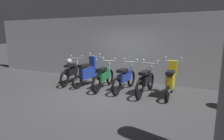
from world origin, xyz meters
name	(u,v)px	position (x,y,z in m)	size (l,w,h in m)	color
ground_plane	(104,96)	(0.00, 0.00, 0.00)	(80.00, 80.00, 0.00)	#424244
back_wall	(130,49)	(0.00, 2.47, 1.44)	(16.00, 0.30, 2.87)	#ADADB2
motorbike_slot_0	(72,71)	(-2.04, 0.92, 0.53)	(0.63, 1.93, 1.15)	black
motorbike_slot_1	(88,73)	(-1.22, 0.90, 0.53)	(0.58, 1.67, 1.29)	black
motorbike_slot_2	(104,76)	(-0.41, 0.77, 0.49)	(0.59, 1.95, 1.15)	black
motorbike_slot_3	(125,78)	(0.41, 0.87, 0.49)	(0.59, 1.95, 1.15)	black
motorbike_slot_4	(146,80)	(1.22, 0.78, 0.49)	(0.59, 1.95, 1.15)	black
motorbike_slot_5	(171,81)	(2.04, 0.87, 0.53)	(0.59, 1.68, 1.29)	black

